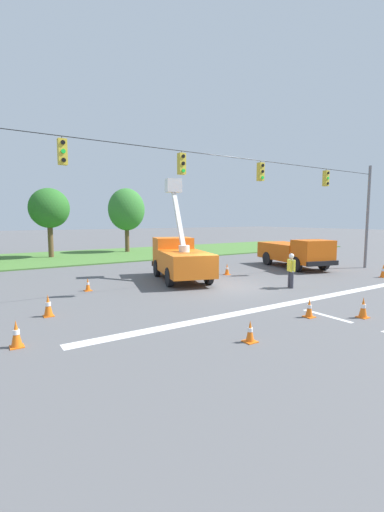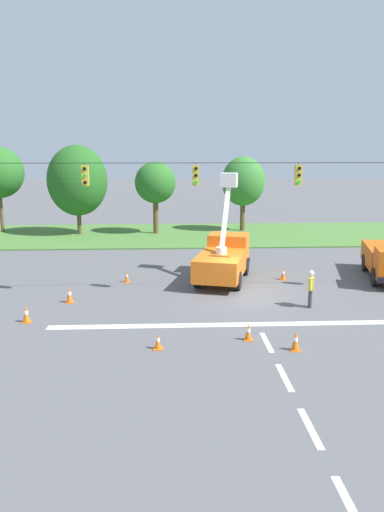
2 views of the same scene
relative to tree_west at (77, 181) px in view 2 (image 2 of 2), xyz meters
name	(u,v)px [view 2 (image 2 of 2)]	position (x,y,z in m)	size (l,w,h in m)	color
ground_plane	(243,295)	(11.33, -18.48, -4.62)	(200.00, 200.00, 0.00)	#565659
grass_verge	(212,234)	(11.33, -0.48, -4.57)	(56.00, 12.00, 0.10)	#477533
lane_markings	(264,337)	(11.33, -24.19, -4.61)	(17.60, 15.25, 0.01)	silver
signal_gantry	(246,205)	(11.40, -18.48, -0.04)	(26.20, 0.33, 7.20)	slate
tree_west	(77,181)	(0.00, 0.00, 0.00)	(5.01, 4.58, 7.56)	brown
tree_centre	(155,183)	(6.52, 0.14, -0.22)	(3.46, 3.38, 6.19)	brown
tree_east	(243,182)	(14.18, 1.23, -0.19)	(3.78, 3.33, 6.61)	brown
utility_truck_bucket_lift	(224,257)	(10.69, -15.37, -3.28)	(3.84, 6.25, 5.91)	orange
road_worker	(311,287)	(14.18, -20.52, -3.62)	(0.35, 0.62, 1.77)	#383842
traffic_cone_foreground_left	(69,295)	(2.81, -19.28, -4.22)	(0.36, 0.36, 0.80)	orange
traffic_cone_mid_left	(158,341)	(7.18, -25.17, -4.31)	(0.36, 0.36, 0.64)	orange
traffic_cone_near_bucket	(26,314)	(1.51, -22.00, -4.24)	(0.36, 0.36, 0.76)	orange
traffic_cone_lane_edge_a	(127,277)	(5.27, -15.64, -4.31)	(0.36, 0.36, 0.64)	orange
traffic_cone_lane_edge_b	(295,341)	(12.23, -25.54, -4.25)	(0.36, 0.36, 0.74)	orange
traffic_cone_far_left	(248,332)	(10.66, -24.46, -4.28)	(0.36, 0.36, 0.69)	orange
traffic_cone_far_right	(283,274)	(14.05, -15.51, -4.27)	(0.36, 0.36, 0.72)	orange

